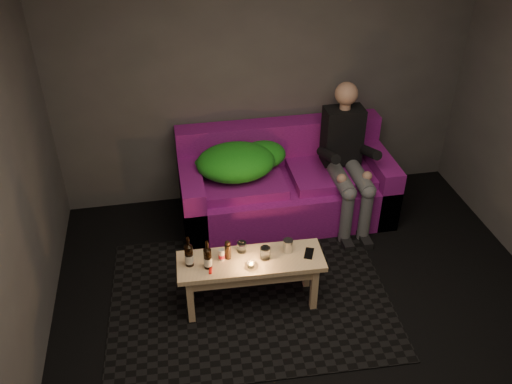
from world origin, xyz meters
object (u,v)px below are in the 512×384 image
coffee_table (251,267)px  sofa (284,186)px  beer_bottle_b (208,258)px  person (347,155)px  steel_cup (288,246)px  beer_bottle_a (189,255)px

coffee_table → sofa: bearing=65.2°
beer_bottle_b → sofa: bearing=54.1°
sofa → person: person is taller
coffee_table → steel_cup: 0.33m
sofa → beer_bottle_a: 1.55m
coffee_table → beer_bottle_b: bearing=-175.1°
steel_cup → beer_bottle_b: bearing=-173.5°
person → steel_cup: size_ratio=12.34×
coffee_table → steel_cup: steel_cup is taller
sofa → coffee_table: sofa is taller
person → beer_bottle_b: 1.76m
person → beer_bottle_b: (-1.42, -1.04, -0.14)m
coffee_table → beer_bottle_b: 0.38m
sofa → person: (0.54, -0.16, 0.38)m
coffee_table → steel_cup: size_ratio=10.54×
beer_bottle_b → coffee_table: bearing=4.9°
beer_bottle_a → steel_cup: bearing=1.4°
sofa → steel_cup: bearing=-102.0°
beer_bottle_a → steel_cup: beer_bottle_a is taller
person → coffee_table: bearing=-137.0°
beer_bottle_a → beer_bottle_b: size_ratio=1.05×
person → beer_bottle_a: bearing=-147.5°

